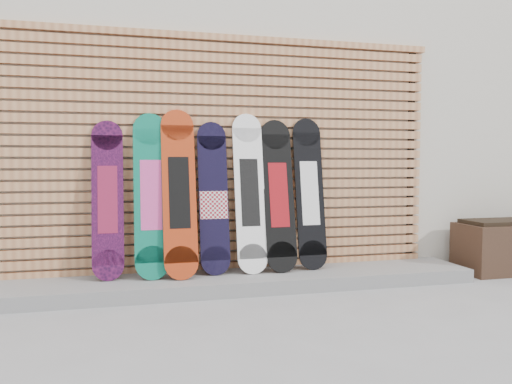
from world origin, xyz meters
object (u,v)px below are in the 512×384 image
snowboard_0 (108,199)px  snowboard_3 (213,199)px  snowboard_5 (279,195)px  snowboard_1 (151,195)px  snowboard_2 (179,193)px  snowboard_4 (250,192)px  snowboard_6 (310,193)px

snowboard_0 → snowboard_3: 0.91m
snowboard_3 → snowboard_5: snowboard_5 is taller
snowboard_1 → snowboard_5: (1.15, 0.00, -0.02)m
snowboard_2 → snowboard_4: bearing=3.3°
snowboard_1 → snowboard_5: 1.15m
snowboard_3 → snowboard_5: bearing=-2.0°
snowboard_1 → snowboard_2: size_ratio=0.97×
snowboard_0 → snowboard_3: (0.91, -0.01, -0.01)m
snowboard_0 → snowboard_4: 1.25m
snowboard_2 → snowboard_5: size_ratio=1.05×
snowboard_0 → snowboard_1: snowboard_1 is taller
snowboard_2 → snowboard_6: (1.23, 0.06, -0.03)m
snowboard_1 → snowboard_4: size_ratio=0.99×
snowboard_4 → snowboard_5: 0.28m
snowboard_5 → snowboard_6: 0.31m
snowboard_5 → snowboard_0: bearing=178.9°
snowboard_6 → snowboard_3: bearing=-179.7°
snowboard_1 → snowboard_3: 0.55m
snowboard_1 → snowboard_2: bearing=-7.1°
snowboard_4 → snowboard_6: snowboard_4 is taller
snowboard_0 → snowboard_6: size_ratio=0.96×
snowboard_4 → snowboard_0: bearing=179.0°
snowboard_3 → snowboard_2: bearing=-170.6°
snowboard_0 → snowboard_5: 1.52m
snowboard_1 → snowboard_5: size_ratio=1.03×
snowboard_1 → snowboard_6: snowboard_1 is taller
snowboard_1 → snowboard_2: (0.24, -0.03, 0.02)m
snowboard_6 → snowboard_4: bearing=-178.2°
snowboard_2 → snowboard_6: size_ratio=1.04×
snowboard_0 → snowboard_1: (0.36, -0.03, 0.04)m
snowboard_2 → snowboard_4: 0.64m
snowboard_0 → snowboard_4: size_ratio=0.94×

